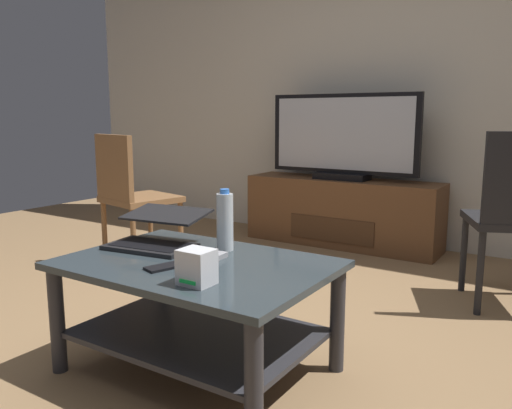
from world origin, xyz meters
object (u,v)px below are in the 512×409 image
object	(u,v)px
router_box	(197,267)
water_bottle_near	(225,221)
media_cabinet	(342,212)
cell_phone	(164,267)
television	(343,139)
tv_remote	(213,258)
laptop	(157,233)
side_chair	(131,192)
coffee_table	(197,296)

from	to	relation	value
router_box	water_bottle_near	distance (m)	0.46
media_cabinet	cell_phone	size ratio (longest dim) A/B	10.99
television	water_bottle_near	size ratio (longest dim) A/B	4.58
television	tv_remote	bearing A→B (deg)	-79.52
router_box	water_bottle_near	xyz separation A→B (m)	(-0.19, 0.42, 0.06)
television	tv_remote	xyz separation A→B (m)	(0.40, -2.18, -0.38)
laptop	cell_phone	size ratio (longest dim) A/B	2.94
television	router_box	size ratio (longest dim) A/B	9.88
television	side_chair	bearing A→B (deg)	-127.77
water_bottle_near	media_cabinet	bearing A→B (deg)	99.64
coffee_table	side_chair	distance (m)	1.66
water_bottle_near	tv_remote	world-z (taller)	water_bottle_near
television	media_cabinet	bearing A→B (deg)	90.00
side_chair	laptop	xyz separation A→B (m)	(1.05, -0.85, 0.01)
television	laptop	xyz separation A→B (m)	(0.06, -2.13, -0.33)
media_cabinet	television	size ratio (longest dim) A/B	1.28
cell_phone	router_box	bearing A→B (deg)	-1.15
laptop	water_bottle_near	world-z (taller)	water_bottle_near
water_bottle_near	laptop	bearing A→B (deg)	-160.24
coffee_table	laptop	bearing A→B (deg)	161.83
cell_phone	media_cabinet	bearing A→B (deg)	115.64
laptop	media_cabinet	bearing A→B (deg)	91.48
tv_remote	laptop	bearing A→B (deg)	167.61
tv_remote	water_bottle_near	bearing A→B (deg)	106.17
coffee_table	media_cabinet	xyz separation A→B (m)	(-0.35, 2.25, -0.05)
water_bottle_near	tv_remote	size ratio (longest dim) A/B	1.64
coffee_table	water_bottle_near	size ratio (longest dim) A/B	3.94
television	coffee_table	bearing A→B (deg)	-80.93
coffee_table	tv_remote	size ratio (longest dim) A/B	6.46
coffee_table	tv_remote	bearing A→B (deg)	40.77
tv_remote	media_cabinet	bearing A→B (deg)	97.19
media_cabinet	laptop	distance (m)	2.16
laptop	coffee_table	bearing A→B (deg)	-18.17
laptop	cell_phone	bearing A→B (deg)	-42.47
side_chair	water_bottle_near	world-z (taller)	side_chair
coffee_table	media_cabinet	bearing A→B (deg)	98.98
router_box	water_bottle_near	size ratio (longest dim) A/B	0.46
media_cabinet	water_bottle_near	distance (m)	2.10
side_chair	water_bottle_near	xyz separation A→B (m)	(1.34, -0.74, 0.07)
coffee_table	media_cabinet	world-z (taller)	media_cabinet
coffee_table	laptop	xyz separation A→B (m)	(-0.30, 0.10, 0.20)
media_cabinet	router_box	world-z (taller)	router_box
side_chair	router_box	xyz separation A→B (m)	(1.53, -1.16, 0.01)
media_cabinet	cell_phone	distance (m)	2.41
media_cabinet	tv_remote	size ratio (longest dim) A/B	9.62
coffee_table	media_cabinet	distance (m)	2.27
media_cabinet	side_chair	world-z (taller)	side_chair
router_box	tv_remote	world-z (taller)	router_box
router_box	cell_phone	distance (m)	0.24
tv_remote	router_box	bearing A→B (deg)	-66.24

